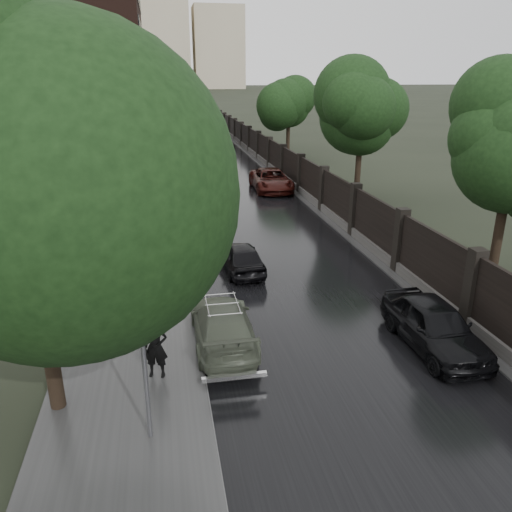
% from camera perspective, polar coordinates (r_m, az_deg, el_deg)
% --- Properties ---
extents(ground, '(800.00, 800.00, 0.00)m').
position_cam_1_polar(ground, '(11.99, 16.84, -21.03)').
color(ground, black).
rests_on(ground, ground).
extents(road, '(8.00, 420.00, 0.02)m').
position_cam_1_polar(road, '(198.04, -9.88, 17.51)').
color(road, black).
rests_on(road, ground).
extents(sidewalk_left, '(4.00, 420.00, 0.16)m').
position_cam_1_polar(sidewalk_left, '(197.98, -11.70, 17.42)').
color(sidewalk_left, '#2D2D2D').
rests_on(sidewalk_left, ground).
extents(verge_right, '(3.00, 420.00, 0.08)m').
position_cam_1_polar(verge_right, '(198.24, -8.22, 17.60)').
color(verge_right, '#2D2D2D').
rests_on(verge_right, ground).
extents(fence_right, '(0.45, 75.72, 2.70)m').
position_cam_1_polar(fence_right, '(41.48, 2.46, 10.71)').
color(fence_right, '#383533').
rests_on(fence_right, ground).
extents(tree_left_near, '(5.44, 5.44, 9.16)m').
position_cam_1_polar(tree_left_near, '(11.26, -25.72, 11.53)').
color(tree_left_near, black).
rests_on(tree_left_near, ground).
extents(tree_left_far, '(4.25, 4.25, 7.39)m').
position_cam_1_polar(tree_left_far, '(38.04, -16.24, 15.54)').
color(tree_left_far, black).
rests_on(tree_left_far, ground).
extents(tree_right_a, '(4.08, 4.08, 7.01)m').
position_cam_1_polar(tree_right_a, '(20.23, 27.20, 10.02)').
color(tree_right_a, black).
rests_on(tree_right_a, ground).
extents(tree_right_b, '(4.08, 4.08, 7.01)m').
position_cam_1_polar(tree_right_b, '(32.38, 11.94, 14.72)').
color(tree_right_b, black).
rests_on(tree_right_b, ground).
extents(tree_right_c, '(4.08, 4.08, 7.01)m').
position_cam_1_polar(tree_right_c, '(49.46, 3.75, 16.78)').
color(tree_right_c, black).
rests_on(tree_right_c, ground).
extents(lamp_post, '(0.25, 0.12, 5.11)m').
position_cam_1_polar(lamp_post, '(10.62, -12.92, -8.85)').
color(lamp_post, '#59595E').
rests_on(lamp_post, ground).
extents(traffic_light, '(0.16, 0.32, 4.00)m').
position_cam_1_polar(traffic_light, '(33.25, -9.99, 10.53)').
color(traffic_light, '#59595E').
rests_on(traffic_light, ground).
extents(brick_building, '(24.00, 18.00, 20.00)m').
position_cam_1_polar(brick_building, '(61.31, -24.91, 20.45)').
color(brick_building, black).
rests_on(brick_building, ground).
extents(stalinist_tower, '(92.00, 30.00, 159.00)m').
position_cam_1_polar(stalinist_tower, '(309.39, -10.94, 25.38)').
color(stalinist_tower, tan).
rests_on(stalinist_tower, ground).
extents(volga_sedan, '(1.80, 4.38, 1.27)m').
position_cam_1_polar(volga_sedan, '(15.17, -3.83, -7.82)').
color(volga_sedan, '#4B5342').
rests_on(volga_sedan, ground).
extents(hatchback_left, '(1.77, 3.79, 1.26)m').
position_cam_1_polar(hatchback_left, '(20.61, -1.80, -0.08)').
color(hatchback_left, black).
rests_on(hatchback_left, ground).
extents(car_right_near, '(1.83, 4.33, 1.46)m').
position_cam_1_polar(car_right_near, '(15.78, 19.72, -7.49)').
color(car_right_near, black).
rests_on(car_right_near, ground).
extents(car_right_far, '(2.60, 5.45, 1.50)m').
position_cam_1_polar(car_right_far, '(35.42, 1.74, 8.68)').
color(car_right_far, black).
rests_on(car_right_far, ground).
extents(pedestrian_umbrella, '(1.22, 1.24, 2.73)m').
position_cam_1_polar(pedestrian_umbrella, '(13.03, -11.68, -6.51)').
color(pedestrian_umbrella, black).
rests_on(pedestrian_umbrella, sidewalk_left).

